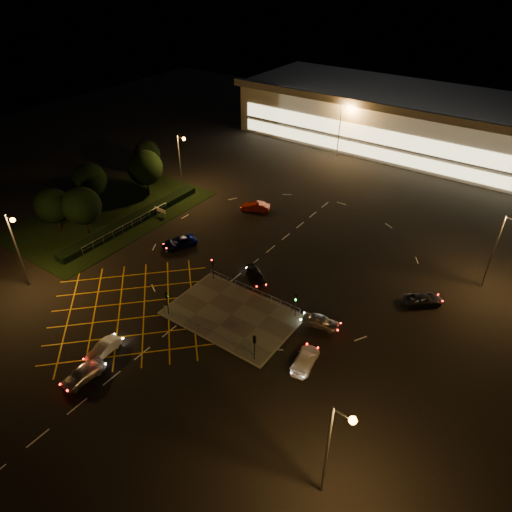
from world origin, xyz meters
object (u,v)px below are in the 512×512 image
Objects in this scene: car_far_dkgrey at (256,276)px; car_right_silver at (321,321)px; car_queue_white at (104,349)px; signal_sw at (167,298)px; car_approach_white at (305,360)px; car_circ_red at (255,207)px; signal_ne at (296,300)px; car_left_blue at (179,242)px; signal_se at (254,343)px; signal_nw at (213,264)px; car_near_silver at (83,373)px; car_east_grey at (423,299)px.

car_right_silver reaches higher than car_far_dkgrey.
car_queue_white is 0.96× the size of car_right_silver.
car_approach_white is at bearing -171.75° from signal_sw.
car_right_silver is 0.89× the size of car_circ_red.
signal_ne is 0.78× the size of car_right_silver.
car_queue_white is 0.83× the size of car_approach_white.
signal_se is at bearing -1.78° from car_left_blue.
car_left_blue is (-20.81, 11.24, -1.69)m from signal_se.
signal_nw is 16.32m from car_queue_white.
car_queue_white is 0.79× the size of car_left_blue.
car_near_silver is 0.94× the size of car_approach_white.
signal_se is 0.74× the size of car_far_dkgrey.
car_near_silver reaches higher than car_east_grey.
car_circ_red reaches higher than car_right_silver.
signal_se is at bearing 10.02° from car_circ_red.
car_approach_white is (16.63, 13.95, -0.07)m from car_near_silver.
signal_se is at bearing -90.00° from signal_ne.
car_left_blue is 1.21× the size of car_right_silver.
car_far_dkgrey is (4.46, 3.01, -1.75)m from signal_nw.
car_far_dkgrey is 1.05× the size of car_right_silver.
car_left_blue is at bearing -28.46° from car_approach_white.
signal_nw is 17.51m from car_approach_white.
signal_nw is 0.64× the size of car_left_blue.
car_near_silver reaches higher than car_right_silver.
signal_ne reaches higher than car_far_dkgrey.
car_far_dkgrey is 18.22m from car_circ_red.
signal_sw and signal_se have the same top height.
signal_ne is at bearing -90.00° from signal_se.
car_east_grey is at bearing 43.62° from signal_ne.
car_east_grey is 17.44m from car_approach_white.
car_approach_white is (-6.57, -16.15, 0.04)m from car_east_grey.
car_far_dkgrey is (4.58, 22.55, -0.13)m from car_near_silver.
car_left_blue is 14.82m from car_circ_red.
car_queue_white is at bearing 111.06° from car_near_silver.
car_near_silver is (-0.12, -19.55, -1.62)m from signal_nw.
signal_nw is at bearing -27.92° from car_approach_white.
car_right_silver is at bearing 25.32° from car_circ_red.
car_near_silver is (-12.12, -11.56, -1.62)m from signal_se.
signal_sw is at bearing 0.00° from signal_se.
signal_sw is at bearing 77.84° from car_queue_white.
signal_se is at bearing 46.71° from car_near_silver.
car_east_grey is (24.29, 26.74, -0.00)m from car_queue_white.
signal_sw is at bearing -0.95° from car_approach_white.
signal_nw is at bearing -90.00° from signal_sw.
car_circ_red reaches higher than car_approach_white.
car_approach_white is at bearing 27.12° from car_queue_white.
signal_se is at bearing 107.93° from car_east_grey.
car_left_blue is 1.08× the size of car_circ_red.
signal_sw is at bearing -11.70° from car_circ_red.
car_east_grey is at bearing -141.22° from signal_sw.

